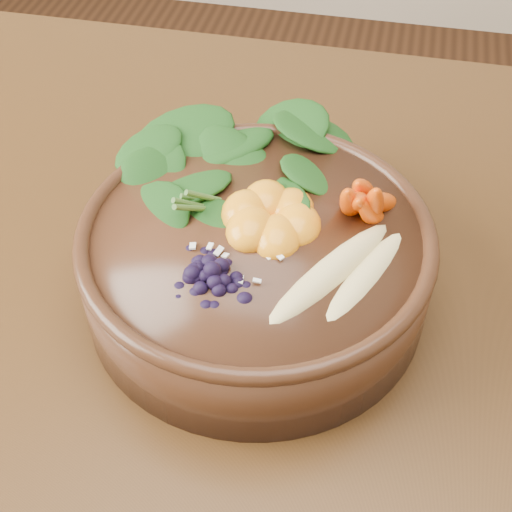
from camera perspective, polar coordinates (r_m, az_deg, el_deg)
dining_table at (r=0.64m, az=9.65°, el=-12.65°), size 1.60×0.90×0.75m
stoneware_bowl at (r=0.56m, az=0.00°, el=-0.71°), size 0.36×0.36×0.07m
kale_heap at (r=0.58m, az=-0.12°, el=8.32°), size 0.23×0.22×0.04m
carrot_cluster at (r=0.54m, az=8.83°, el=7.09°), size 0.07×0.07×0.08m
banana_halves at (r=0.50m, az=7.54°, el=-0.34°), size 0.11×0.14×0.03m
mandarin_cluster at (r=0.54m, az=1.23°, el=4.08°), size 0.11×0.11×0.03m
blueberry_pile at (r=0.49m, az=-3.59°, el=-0.25°), size 0.15×0.14×0.04m
coconut_flakes at (r=0.52m, az=-1.04°, el=1.05°), size 0.11×0.10×0.01m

